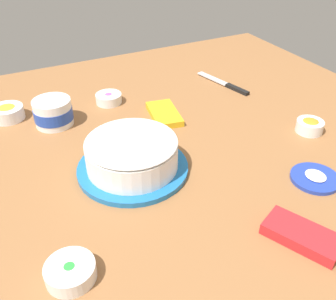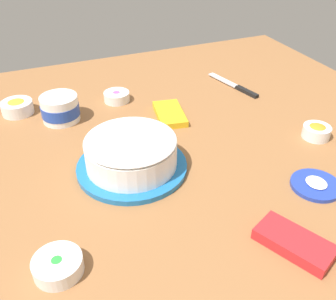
{
  "view_description": "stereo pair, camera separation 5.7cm",
  "coord_description": "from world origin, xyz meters",
  "views": [
    {
      "loc": [
        -0.69,
        0.4,
        0.57
      ],
      "look_at": [
        0.0,
        0.05,
        0.04
      ],
      "focal_mm": 40.42,
      "sensor_mm": 36.0,
      "label": 1
    },
    {
      "loc": [
        -0.72,
        0.35,
        0.57
      ],
      "look_at": [
        0.0,
        0.05,
        0.04
      ],
      "focal_mm": 40.42,
      "sensor_mm": 36.0,
      "label": 2
    }
  ],
  "objects": [
    {
      "name": "ground_plane",
      "position": [
        0.0,
        0.0,
        0.0
      ],
      "size": [
        1.54,
        1.54,
        0.0
      ],
      "primitive_type": "plane",
      "color": "#936038"
    },
    {
      "name": "frosted_cake",
      "position": [
        0.01,
        0.15,
        0.05
      ],
      "size": [
        0.27,
        0.27,
        0.1
      ],
      "color": "#1E6BB2",
      "rests_on": "ground_plane"
    },
    {
      "name": "frosting_tub",
      "position": [
        0.32,
        0.27,
        0.04
      ],
      "size": [
        0.11,
        0.11,
        0.08
      ],
      "color": "white",
      "rests_on": "ground_plane"
    },
    {
      "name": "frosting_tub_lid",
      "position": [
        -0.22,
        -0.23,
        0.01
      ],
      "size": [
        0.12,
        0.12,
        0.02
      ],
      "color": "#233DAD",
      "rests_on": "ground_plane"
    },
    {
      "name": "spreading_knife",
      "position": [
        0.31,
        -0.34,
        0.01
      ],
      "size": [
        0.23,
        0.07,
        0.01
      ],
      "color": "silver",
      "rests_on": "ground_plane"
    },
    {
      "name": "sprinkle_bowl_green",
      "position": [
        -0.23,
        0.36,
        0.02
      ],
      "size": [
        0.09,
        0.09,
        0.03
      ],
      "color": "white",
      "rests_on": "ground_plane"
    },
    {
      "name": "sprinkle_bowl_orange",
      "position": [
        -0.05,
        -0.38,
        0.02
      ],
      "size": [
        0.08,
        0.08,
        0.04
      ],
      "color": "white",
      "rests_on": "ground_plane"
    },
    {
      "name": "sprinkle_bowl_yellow",
      "position": [
        0.42,
        0.38,
        0.02
      ],
      "size": [
        0.1,
        0.1,
        0.04
      ],
      "color": "white",
      "rests_on": "ground_plane"
    },
    {
      "name": "sprinkle_bowl_rainbow",
      "position": [
        0.38,
        0.08,
        0.02
      ],
      "size": [
        0.08,
        0.08,
        0.03
      ],
      "color": "white",
      "rests_on": "ground_plane"
    },
    {
      "name": "candy_box_lower",
      "position": [
        0.21,
        -0.04,
        0.01
      ],
      "size": [
        0.16,
        0.1,
        0.02
      ],
      "primitive_type": "cube",
      "rotation": [
        0.0,
        0.0,
        -0.18
      ],
      "color": "yellow",
      "rests_on": "ground_plane"
    },
    {
      "name": "candy_box_upper",
      "position": [
        -0.35,
        -0.07,
        0.01
      ],
      "size": [
        0.16,
        0.13,
        0.03
      ],
      "primitive_type": "cube",
      "rotation": [
        0.0,
        0.0,
        0.44
      ],
      "color": "red",
      "rests_on": "ground_plane"
    }
  ]
}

